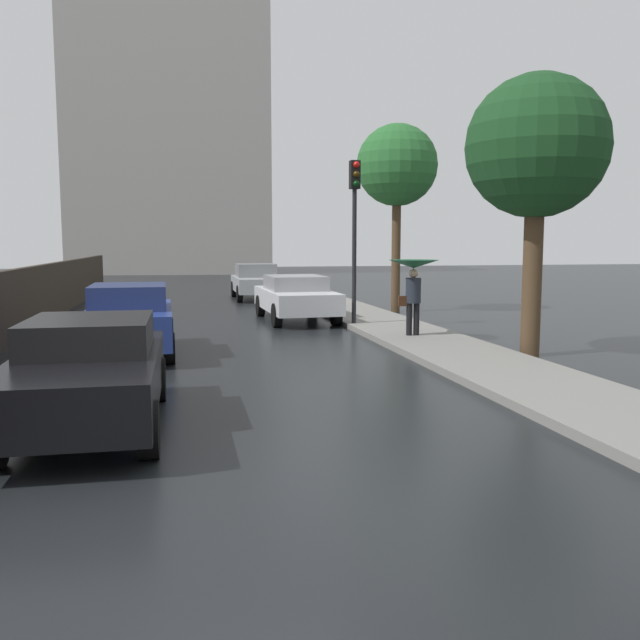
% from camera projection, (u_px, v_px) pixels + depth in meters
% --- Properties ---
extents(ground, '(120.00, 120.00, 0.00)m').
position_uv_depth(ground, '(242.00, 489.00, 6.39)').
color(ground, black).
extents(car_white_near_kerb, '(2.02, 4.56, 1.36)m').
position_uv_depth(car_white_near_kerb, '(296.00, 297.00, 20.18)').
color(car_white_near_kerb, silver).
rests_on(car_white_near_kerb, ground).
extents(car_blue_mid_road, '(1.83, 4.02, 1.48)m').
position_uv_depth(car_blue_mid_road, '(130.00, 319.00, 13.97)').
color(car_blue_mid_road, navy).
rests_on(car_blue_mid_road, ground).
extents(car_silver_far_ahead, '(1.87, 4.19, 1.47)m').
position_uv_depth(car_silver_far_ahead, '(256.00, 281.00, 27.97)').
color(car_silver_far_ahead, '#B2B5BA').
rests_on(car_silver_far_ahead, ground).
extents(car_black_far_lane, '(1.83, 4.19, 1.38)m').
position_uv_depth(car_black_far_lane, '(89.00, 371.00, 8.44)').
color(car_black_far_lane, black).
rests_on(car_black_far_lane, ground).
extents(pedestrian_with_umbrella_near, '(1.19, 1.19, 1.79)m').
position_uv_depth(pedestrian_with_umbrella_near, '(413.00, 274.00, 15.88)').
color(pedestrian_with_umbrella_near, black).
rests_on(pedestrian_with_umbrella_near, sidewalk_strip).
extents(traffic_light, '(0.26, 0.39, 4.39)m').
position_uv_depth(traffic_light, '(355.00, 211.00, 18.11)').
color(traffic_light, black).
rests_on(traffic_light, sidewalk_strip).
extents(street_tree_near, '(2.85, 2.85, 5.68)m').
position_uv_depth(street_tree_near, '(537.00, 149.00, 13.42)').
color(street_tree_near, '#4C3823').
rests_on(street_tree_near, ground).
extents(street_tree_far, '(2.70, 2.70, 6.26)m').
position_uv_depth(street_tree_far, '(397.00, 167.00, 22.27)').
color(street_tree_far, '#4C3823').
rests_on(street_tree_far, ground).
extents(distant_tower, '(15.94, 12.90, 21.74)m').
position_uv_depth(distant_tower, '(173.00, 136.00, 53.75)').
color(distant_tower, '#9E9993').
rests_on(distant_tower, ground).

